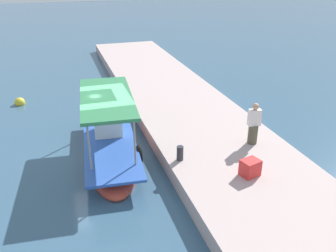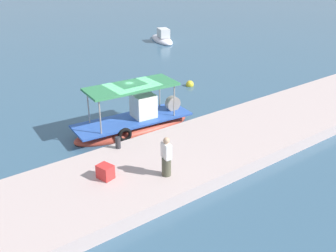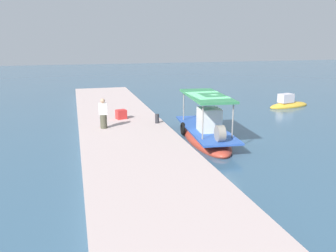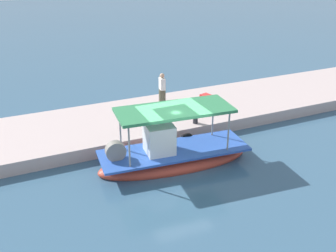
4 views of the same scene
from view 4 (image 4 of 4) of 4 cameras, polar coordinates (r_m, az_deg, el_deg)
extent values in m
plane|color=#395D78|center=(16.48, 1.09, -6.11)|extent=(120.00, 120.00, 0.00)
cube|color=#C5ADA9|center=(20.11, -4.43, 0.71)|extent=(36.00, 4.93, 0.59)
ellipsoid|color=#BE412F|center=(16.77, 0.87, -5.06)|extent=(6.59, 2.53, 0.93)
cube|color=blue|center=(16.52, 0.88, -3.51)|extent=(6.33, 2.50, 0.10)
cube|color=white|center=(16.06, -1.26, -1.95)|extent=(1.19, 1.18, 1.32)
cylinder|color=gray|center=(14.97, -5.56, -3.12)|extent=(0.07, 0.07, 1.80)
cylinder|color=gray|center=(16.28, -6.83, -0.80)|extent=(0.07, 0.07, 1.80)
cylinder|color=gray|center=(16.29, 8.64, -0.89)|extent=(0.07, 0.07, 1.80)
cylinder|color=gray|center=(17.50, 6.42, 1.09)|extent=(0.07, 0.07, 1.80)
cube|color=#358652|center=(15.75, 0.93, 2.30)|extent=(4.77, 2.30, 0.12)
torus|color=black|center=(17.77, 2.69, -2.13)|extent=(0.75, 0.24, 0.74)
cylinder|color=gray|center=(15.76, -7.52, -3.57)|extent=(0.83, 0.42, 0.80)
cylinder|color=#4F4E3B|center=(21.45, -0.83, 4.30)|extent=(0.41, 0.41, 0.77)
cube|color=white|center=(21.21, -0.84, 6.07)|extent=(0.31, 0.50, 0.63)
sphere|color=tan|center=(21.08, -0.85, 7.21)|extent=(0.25, 0.25, 0.25)
cylinder|color=#2D2D33|center=(19.05, 3.95, 1.15)|extent=(0.24, 0.24, 0.53)
cube|color=red|center=(21.30, 5.53, 3.74)|extent=(0.62, 0.70, 0.56)
camera|label=1|loc=(22.13, 35.82, 16.83)|focal=38.33mm
camera|label=2|loc=(33.10, 4.81, 25.27)|focal=41.79mm
camera|label=3|loc=(22.79, -52.35, 7.54)|focal=36.83mm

